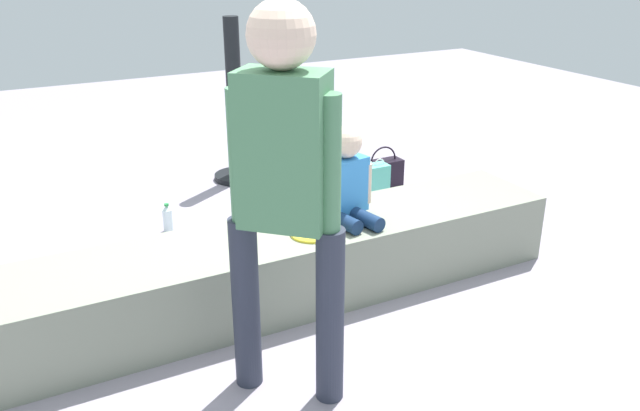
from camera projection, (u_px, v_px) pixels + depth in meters
The scene contains 9 objects.
ground_plane at pixel (288, 297), 3.32m from camera, with size 12.00×12.00×0.00m, color gray.
concrete_ledge at pixel (287, 265), 3.25m from camera, with size 2.92×0.53×0.37m, color gray.
child_seated at pixel (347, 180), 3.24m from camera, with size 0.28×0.33×0.48m.
adult_standing at pixel (284, 176), 2.31m from camera, with size 0.36×0.35×1.53m.
cake_plate at pixel (313, 230), 3.14m from camera, with size 0.22×0.22×0.07m.
gift_bag at pixel (373, 186), 4.38m from camera, with size 0.20×0.11×0.34m.
railing_post at pixel (236, 120), 4.79m from camera, with size 0.36×0.36×1.20m.
water_bottle_near_gift at pixel (168, 219), 4.05m from camera, with size 0.06×0.06×0.19m.
handbag_black_leather at pixel (383, 174), 4.74m from camera, with size 0.29×0.12×0.32m.
Camera 1 is at (-1.20, -2.64, 1.70)m, focal length 36.58 mm.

